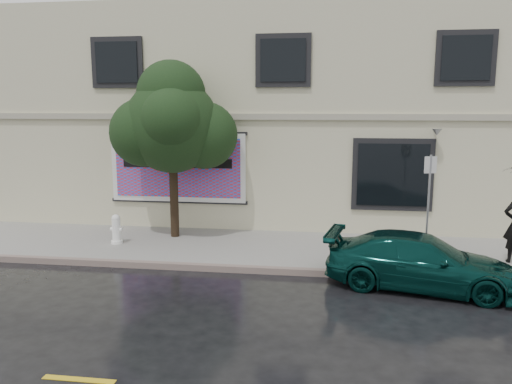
# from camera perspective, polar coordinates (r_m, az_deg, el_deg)

# --- Properties ---
(ground) EXTENTS (90.00, 90.00, 0.00)m
(ground) POSITION_cam_1_polar(r_m,az_deg,el_deg) (10.57, 0.53, -11.93)
(ground) COLOR black
(ground) RESTS_ON ground
(sidewalk) EXTENTS (20.00, 3.50, 0.15)m
(sidewalk) POSITION_cam_1_polar(r_m,az_deg,el_deg) (13.60, 2.31, -6.59)
(sidewalk) COLOR gray
(sidewalk) RESTS_ON ground
(curb) EXTENTS (20.00, 0.18, 0.16)m
(curb) POSITION_cam_1_polar(r_m,az_deg,el_deg) (11.94, 1.47, -8.95)
(curb) COLOR slate
(curb) RESTS_ON ground
(building) EXTENTS (20.00, 8.12, 7.00)m
(building) POSITION_cam_1_polar(r_m,az_deg,el_deg) (18.77, 4.13, 8.53)
(building) COLOR beige
(building) RESTS_ON ground
(billboard) EXTENTS (4.30, 0.16, 2.20)m
(billboard) POSITION_cam_1_polar(r_m,az_deg,el_deg) (15.43, -8.94, 2.77)
(billboard) COLOR white
(billboard) RESTS_ON ground
(car) EXTENTS (4.31, 2.55, 1.18)m
(car) POSITION_cam_1_polar(r_m,az_deg,el_deg) (11.46, 18.30, -7.57)
(car) COLOR #08312D
(car) RESTS_ON ground
(street_tree) EXTENTS (2.68, 2.68, 4.55)m
(street_tree) POSITION_cam_1_polar(r_m,az_deg,el_deg) (14.37, -9.57, 7.44)
(street_tree) COLOR #2F2115
(street_tree) RESTS_ON sidewalk
(fire_hydrant) EXTENTS (0.34, 0.32, 0.82)m
(fire_hydrant) POSITION_cam_1_polar(r_m,az_deg,el_deg) (14.34, -15.67, -4.13)
(fire_hydrant) COLOR white
(fire_hydrant) RESTS_ON sidewalk
(sign_pole) EXTENTS (0.31, 0.11, 2.58)m
(sign_pole) POSITION_cam_1_polar(r_m,az_deg,el_deg) (13.13, 19.13, -0.44)
(sign_pole) COLOR #93959B
(sign_pole) RESTS_ON sidewalk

